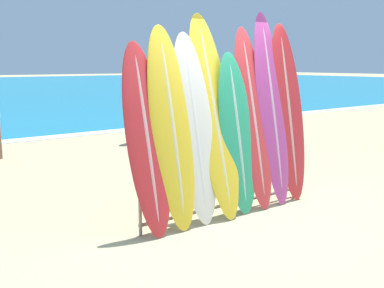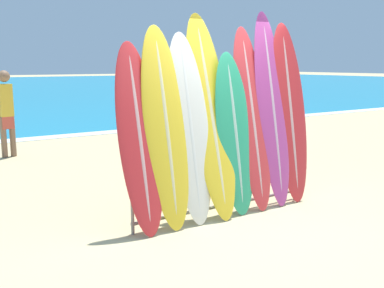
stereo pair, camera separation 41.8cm
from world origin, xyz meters
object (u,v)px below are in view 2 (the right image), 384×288
Objects in this scene: surfboard_slot_3 at (211,115)px; surfboard_slot_7 at (290,113)px; surfboard_slot_0 at (139,138)px; surfboard_slot_2 at (190,128)px; person_far_left at (146,106)px; surfboard_slot_4 at (235,134)px; person_mid_beach at (218,123)px; surfboard_slot_5 at (252,118)px; surfboard_rack at (225,182)px; surfboard_slot_6 at (272,109)px; surfboard_slot_1 at (166,127)px; person_near_water at (6,110)px.

surfboard_slot_3 reaches higher than surfboard_slot_7.
surfboard_slot_2 is at bearing 0.32° from surfboard_slot_0.
surfboard_slot_0 reaches higher than person_far_left.
surfboard_slot_4 is 5.63m from person_far_left.
surfboard_slot_5 is at bearing 69.54° from person_mid_beach.
surfboard_slot_7 reaches higher than surfboard_slot_5.
person_far_left is at bearing -93.06° from person_mid_beach.
surfboard_slot_7 reaches higher than surfboard_rack.
surfboard_slot_6 is (2.03, 0.02, 0.23)m from surfboard_slot_0.
surfboard_rack is 1.15× the size of surfboard_slot_2.
surfboard_slot_5 is at bearing 107.88° from person_far_left.
surfboard_slot_1 is (-0.85, 0.06, 0.76)m from surfboard_rack.
surfboard_slot_6 is (0.84, 0.08, 0.89)m from surfboard_rack.
surfboard_slot_4 is 1.28× the size of person_mid_beach.
surfboard_slot_1 is 0.95× the size of surfboard_slot_7.
surfboard_slot_1 is at bearing -179.87° from surfboard_slot_7.
person_mid_beach is (1.13, 1.93, -0.15)m from surfboard_slot_4.
surfboard_slot_2 is 0.90× the size of surfboard_slot_3.
surfboard_slot_7 is at bearing 114.95° from person_far_left.
person_far_left is at bearing 71.50° from surfboard_slot_3.
person_far_left is (2.14, 5.40, -0.27)m from surfboard_slot_2.
person_far_left is (3.27, 0.06, -0.09)m from person_near_water.
surfboard_slot_5 is (0.48, 0.07, 0.78)m from surfboard_rack.
surfboard_slot_6 reaches higher than person_far_left.
surfboard_slot_7 is (1.67, 0.00, 0.09)m from surfboard_slot_2.
surfboard_slot_0 is 3.12m from person_mid_beach.
person_mid_beach is (0.45, 1.87, -0.43)m from surfboard_slot_6.
surfboard_slot_6 is 1.97m from person_mid_beach.
surfboard_slot_3 is (1.03, 0.07, 0.19)m from surfboard_slot_0.
surfboard_slot_1 is at bearing 0.58° from surfboard_slot_0.
surfboard_rack is 1.12× the size of surfboard_slot_1.
person_mid_beach is (2.92, -3.45, -0.09)m from person_near_water.
surfboard_slot_3 is 1.58× the size of person_mid_beach.
surfboard_rack is at bearing 59.23° from person_mid_beach.
surfboard_slot_1 is at bearing -179.93° from surfboard_slot_2.
surfboard_slot_5 is 5.74m from person_near_water.
person_mid_beach is (1.28, 1.95, 0.46)m from surfboard_rack.
person_mid_beach is (0.80, 1.88, -0.32)m from surfboard_slot_5.
surfboard_slot_2 is 1.35m from surfboard_slot_6.
person_mid_beach is at bearing 66.94° from surfboard_slot_5.
surfboard_slot_1 is 1.46× the size of person_far_left.
surfboard_rack is 5.66m from person_near_water.
surfboard_slot_5 is at bearing 8.29° from surfboard_rack.
surfboard_slot_2 is at bearing -179.85° from surfboard_slot_7.
surfboard_slot_5 is 5.52m from person_far_left.
person_near_water is (-1.63, 5.39, 0.55)m from surfboard_rack.
surfboard_slot_3 is at bearing 175.78° from surfboard_slot_5.
surfboard_slot_3 is 1.58× the size of person_far_left.
surfboard_slot_0 is at bearing 177.47° from surfboard_rack.
surfboard_slot_3 reaches higher than person_far_left.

